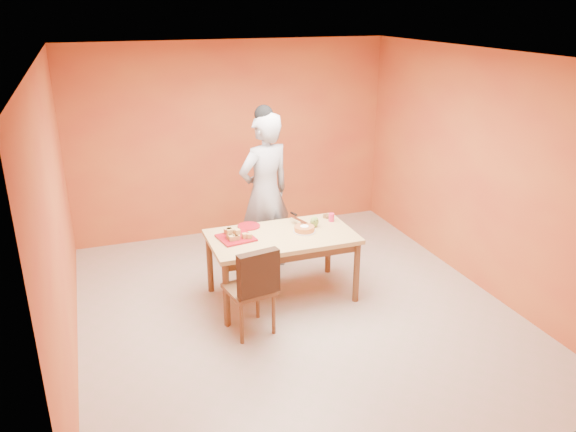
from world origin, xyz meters
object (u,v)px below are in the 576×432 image
object	(u,v)px
person	(265,193)
magenta_glass	(331,217)
checker_tin	(327,216)
dining_chair	(250,288)
egg_ornament	(314,222)
pastry_platter	(236,238)
dining_table	(282,243)
red_dinner_plate	(249,226)
sponge_cake	(304,229)

from	to	relation	value
person	magenta_glass	world-z (taller)	person
person	checker_tin	world-z (taller)	person
dining_chair	person	xyz separation A→B (m)	(0.60, 1.37, 0.49)
egg_ornament	checker_tin	xyz separation A→B (m)	(0.26, 0.23, -0.05)
person	pastry_platter	xyz separation A→B (m)	(-0.56, -0.72, -0.22)
dining_chair	person	distance (m)	1.58
magenta_glass	dining_chair	bearing A→B (deg)	-147.56
dining_table	dining_chair	bearing A→B (deg)	-132.77
pastry_platter	egg_ornament	bearing A→B (deg)	1.45
pastry_platter	checker_tin	xyz separation A→B (m)	(1.18, 0.25, 0.00)
dining_table	dining_chair	xyz separation A→B (m)	(-0.54, -0.59, -0.17)
dining_chair	egg_ornament	world-z (taller)	dining_chair
pastry_platter	red_dinner_plate	distance (m)	0.36
red_dinner_plate	sponge_cake	world-z (taller)	sponge_cake
person	sponge_cake	xyz separation A→B (m)	(0.21, -0.79, -0.19)
person	magenta_glass	size ratio (longest dim) A/B	20.92
person	checker_tin	size ratio (longest dim) A/B	19.63
dining_table	dining_chair	size ratio (longest dim) A/B	1.66
dining_table	pastry_platter	xyz separation A→B (m)	(-0.50, 0.06, 0.10)
dining_table	red_dinner_plate	xyz separation A→B (m)	(-0.28, 0.35, 0.10)
red_dinner_plate	person	bearing A→B (deg)	52.50
dining_table	sponge_cake	bearing A→B (deg)	-0.80
magenta_glass	sponge_cake	bearing A→B (deg)	-154.89
dining_chair	egg_ornament	bearing A→B (deg)	25.08
magenta_glass	egg_ornament	bearing A→B (deg)	-158.24
egg_ornament	dining_table	bearing A→B (deg)	-172.68
dining_table	dining_chair	distance (m)	0.82
pastry_platter	person	bearing A→B (deg)	52.09
red_dinner_plate	dining_chair	bearing A→B (deg)	-105.89
pastry_platter	magenta_glass	xyz separation A→B (m)	(1.18, 0.13, 0.04)
pastry_platter	red_dinner_plate	xyz separation A→B (m)	(0.23, 0.29, -0.00)
pastry_platter	dining_chair	bearing A→B (deg)	-93.46
dining_table	pastry_platter	distance (m)	0.52
dining_chair	checker_tin	bearing A→B (deg)	26.59
dining_table	magenta_glass	world-z (taller)	magenta_glass
pastry_platter	red_dinner_plate	size ratio (longest dim) A/B	1.39
checker_tin	magenta_glass	bearing A→B (deg)	-90.00
red_dinner_plate	egg_ornament	xyz separation A→B (m)	(0.70, -0.26, 0.06)
dining_chair	red_dinner_plate	world-z (taller)	dining_chair
checker_tin	red_dinner_plate	bearing A→B (deg)	177.98
pastry_platter	egg_ornament	world-z (taller)	egg_ornament
dining_chair	red_dinner_plate	xyz separation A→B (m)	(0.27, 0.94, 0.27)
dining_table	magenta_glass	distance (m)	0.72
person	dining_chair	bearing A→B (deg)	47.72
pastry_platter	sponge_cake	size ratio (longest dim) A/B	1.59
dining_chair	red_dinner_plate	bearing A→B (deg)	64.26
person	egg_ornament	bearing A→B (deg)	98.83
sponge_cake	checker_tin	xyz separation A→B (m)	(0.41, 0.32, -0.02)
dining_table	egg_ornament	size ratio (longest dim) A/B	12.64
magenta_glass	dining_table	bearing A→B (deg)	-164.35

